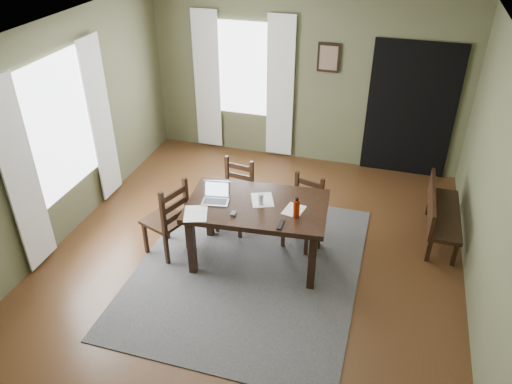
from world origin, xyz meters
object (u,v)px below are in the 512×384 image
(dining_table, at_px, (257,211))
(chair_back_left, at_px, (235,197))
(water_bottle, at_px, (296,208))
(chair_end, at_px, (168,219))
(laptop, at_px, (216,196))
(chair_back_right, at_px, (303,213))
(bench, at_px, (439,211))

(dining_table, relative_size, chair_back_left, 1.78)
(dining_table, relative_size, water_bottle, 6.83)
(chair_end, relative_size, laptop, 3.00)
(chair_back_right, relative_size, water_bottle, 3.70)
(laptop, bearing_deg, chair_end, -177.54)
(chair_back_right, relative_size, bench, 0.75)
(dining_table, bearing_deg, bench, 22.44)
(dining_table, bearing_deg, chair_end, -176.04)
(chair_back_right, bearing_deg, chair_back_left, -171.25)
(chair_back_left, distance_m, laptop, 0.77)
(chair_back_left, bearing_deg, chair_end, -120.43)
(chair_back_right, xyz_separation_m, water_bottle, (0.03, -0.63, 0.48))
(bench, xyz_separation_m, water_bottle, (-1.62, -1.23, 0.52))
(bench, bearing_deg, water_bottle, 127.29)
(chair_back_right, bearing_deg, dining_table, -117.38)
(dining_table, bearing_deg, chair_back_right, 42.81)
(chair_back_right, bearing_deg, chair_end, -141.47)
(laptop, relative_size, water_bottle, 1.38)
(chair_end, height_order, laptop, chair_end)
(dining_table, bearing_deg, laptop, -179.56)
(chair_back_left, distance_m, bench, 2.63)
(chair_end, relative_size, chair_back_left, 1.08)
(chair_back_left, distance_m, chair_back_right, 0.94)
(bench, relative_size, water_bottle, 4.95)
(laptop, bearing_deg, chair_back_left, 79.73)
(chair_end, bearing_deg, dining_table, 119.08)
(chair_back_right, bearing_deg, bench, 34.48)
(chair_back_left, bearing_deg, chair_back_right, 1.54)
(chair_back_left, bearing_deg, bench, 18.38)
(dining_table, xyz_separation_m, water_bottle, (0.49, -0.13, 0.21))
(chair_back_right, xyz_separation_m, laptop, (-0.94, -0.56, 0.42))
(dining_table, bearing_deg, chair_back_left, 123.10)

